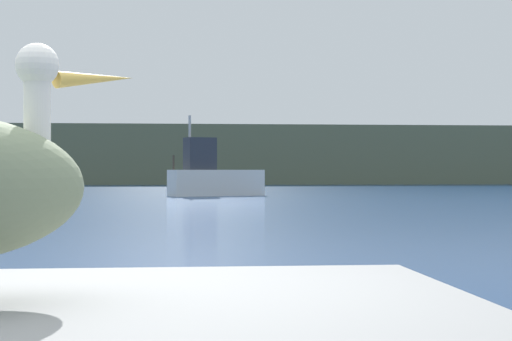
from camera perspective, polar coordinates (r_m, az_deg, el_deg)
The scene contains 2 objects.
hillside_backdrop at distance 86.03m, azimuth -6.08°, elevation 0.93°, with size 140.00×15.75×5.26m, color #5B664C.
fishing_boat_white at distance 44.06m, azimuth -2.74°, elevation -0.39°, with size 4.78×2.80×3.89m.
Camera 1 is at (0.50, -3.47, 1.23)m, focal length 63.68 mm.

